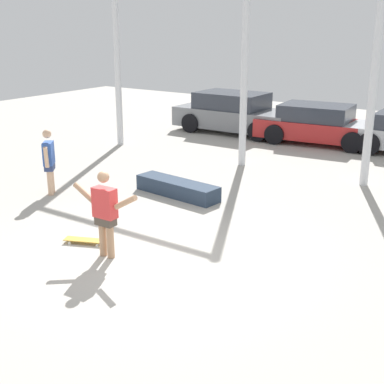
# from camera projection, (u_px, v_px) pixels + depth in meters

# --- Properties ---
(ground_plane) EXTENTS (36.00, 36.00, 0.00)m
(ground_plane) POSITION_uv_depth(u_px,v_px,m) (151.00, 255.00, 9.30)
(ground_plane) COLOR #B2ADA3
(skateboarder) EXTENTS (1.39, 0.22, 1.54)m
(skateboarder) POSITION_uv_depth(u_px,v_px,m) (105.00, 211.00, 9.02)
(skateboarder) COLOR tan
(skateboarder) RESTS_ON ground_plane
(skateboard) EXTENTS (0.81, 0.50, 0.08)m
(skateboard) POSITION_uv_depth(u_px,v_px,m) (85.00, 240.00, 9.79)
(skateboard) COLOR gold
(skateboard) RESTS_ON ground_plane
(grind_box) EXTENTS (2.21, 0.77, 0.36)m
(grind_box) POSITION_uv_depth(u_px,v_px,m) (177.00, 188.00, 12.43)
(grind_box) COLOR #28384C
(grind_box) RESTS_ON ground_plane
(canopy_support_left) EXTENTS (4.77, 0.20, 5.63)m
(canopy_support_left) POSITION_uv_depth(u_px,v_px,m) (176.00, 39.00, 15.34)
(canopy_support_left) COLOR silver
(canopy_support_left) RESTS_ON ground_plane
(parked_car_grey) EXTENTS (4.41, 2.02, 1.44)m
(parked_car_grey) POSITION_uv_depth(u_px,v_px,m) (235.00, 113.00, 19.30)
(parked_car_grey) COLOR slate
(parked_car_grey) RESTS_ON ground_plane
(parked_car_red) EXTENTS (4.23, 2.24, 1.27)m
(parked_car_red) POSITION_uv_depth(u_px,v_px,m) (319.00, 125.00, 17.62)
(parked_car_red) COLOR red
(parked_car_red) RESTS_ON ground_plane
(bystander) EXTENTS (0.53, 0.64, 1.54)m
(bystander) POSITION_uv_depth(u_px,v_px,m) (49.00, 160.00, 12.36)
(bystander) COLOR #DBAD89
(bystander) RESTS_ON ground_plane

